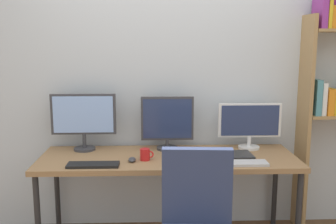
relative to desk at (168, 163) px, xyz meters
name	(u,v)px	position (x,y,z in m)	size (l,w,h in m)	color
wall_back	(167,81)	(0.00, 0.42, 0.61)	(4.44, 0.10, 2.60)	silver
desk	(168,163)	(0.00, 0.00, 0.00)	(2.04, 0.68, 0.74)	#936D47
monitor_left	(84,118)	(-0.70, 0.21, 0.33)	(0.54, 0.18, 0.48)	#38383D
monitor_center	(167,122)	(0.00, 0.21, 0.29)	(0.44, 0.18, 0.45)	#38383D
monitor_right	(250,123)	(0.70, 0.21, 0.27)	(0.53, 0.18, 0.39)	silver
keyboard_left	(93,165)	(-0.56, -0.23, 0.06)	(0.38, 0.13, 0.02)	black
keyboard_right	(245,163)	(0.56, -0.23, 0.06)	(0.34, 0.13, 0.02)	silver
mouse_left_side	(132,160)	(-0.28, -0.13, 0.07)	(0.06, 0.10, 0.03)	#38383D
mouse_right_side	(173,160)	(0.04, -0.14, 0.07)	(0.06, 0.10, 0.03)	silver
laptop_closed	(232,155)	(0.50, -0.03, 0.06)	(0.32, 0.22, 0.02)	#2D2D2D
coffee_mug	(145,154)	(-0.18, -0.09, 0.10)	(0.11, 0.08, 0.09)	red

